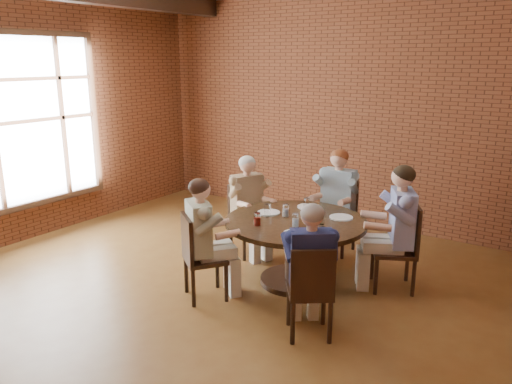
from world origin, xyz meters
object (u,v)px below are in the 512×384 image
Objects in this scene: chair_a at (403,244)px; smartphone at (321,229)px; diner_e at (310,271)px; dining_table at (295,239)px; chair_c at (246,216)px; diner_d at (205,239)px; diner_a at (395,228)px; chair_e at (311,289)px; chair_b at (338,212)px; diner_b at (336,202)px; diner_c at (249,206)px; chair_d at (198,254)px.

chair_a reaches higher than smartphone.
dining_table is at bearing -90.00° from diner_e.
diner_e is at bearing -66.14° from smartphone.
chair_c is at bearing -75.47° from diner_e.
dining_table is 1.09m from chair_c.
diner_d reaches higher than diner_e.
diner_d is at bearing -76.95° from diner_a.
chair_e is (0.69, -0.94, -0.04)m from dining_table.
diner_a is at bearing -37.85° from chair_b.
chair_e is at bearing -105.10° from chair_c.
diner_b reaches higher than diner_d.
diner_c is (0.07, -0.03, 0.15)m from chair_c.
chair_d is (-1.61, -1.39, -0.19)m from diner_a.
diner_e reaches higher than chair_b.
chair_d reaches higher than smartphone.
chair_d is at bearing -108.95° from diner_b.
diner_a is at bearing -103.06° from chair_d.
chair_a is at bearing -139.39° from chair_e.
diner_c reaches higher than chair_e.
diner_c is at bearing 155.49° from dining_table.
diner_a reaches higher than chair_a.
chair_c is 2.19m from chair_e.
diner_d is 1.26m from diner_e.
chair_a is 1.02× the size of chair_b.
diner_e is 0.81m from smartphone.
diner_a is 2.05m from diner_d.
diner_b is 1.05× the size of diner_c.
chair_b reaches higher than dining_table.
diner_a is 0.85m from smartphone.
diner_d reaches higher than chair_d.
diner_e is (0.69, -2.09, 0.12)m from chair_b.
diner_a reaches higher than diner_e.
smartphone is at bearing -106.60° from diner_e.
chair_e is at bearing -105.65° from diner_c.
chair_b is 1.06× the size of chair_e.
chair_e is (1.35, -0.04, -0.01)m from chair_d.
diner_c is at bearing 161.20° from smartphone.
chair_b is at bearing -23.46° from diner_c.
diner_a reaches higher than chair_c.
chair_c is at bearing -116.11° from diner_a.
chair_b is 0.73× the size of diner_d.
chair_c reaches higher than chair_e.
diner_c is 0.99× the size of diner_d.
diner_b is at bearing -30.36° from chair_c.
chair_c is 1.35m from diner_d.
diner_b is at bearing 91.98° from dining_table.
diner_e is at bearing -42.52° from chair_a.
chair_a reaches higher than chair_c.
diner_d reaches higher than chair_b.
smartphone is (-0.57, -0.62, 0.06)m from diner_a.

